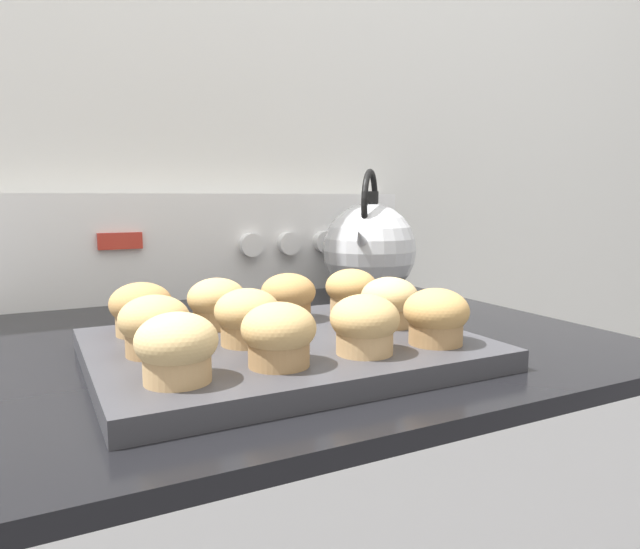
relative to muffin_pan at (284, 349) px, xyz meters
The scene contains 15 objects.
wall_back 0.57m from the muffin_pan, 83.39° to the left, with size 8.00×0.05×2.40m.
control_panel 0.45m from the muffin_pan, 82.28° to the left, with size 0.73×0.07×0.18m.
muffin_pan is the anchor object (origin of this frame).
muffin_r0_c0 0.17m from the muffin_pan, 145.93° to the right, with size 0.07×0.07×0.06m.
muffin_r0_c1 0.11m from the muffin_pan, 116.27° to the right, with size 0.07×0.07×0.06m.
muffin_r0_c2 0.11m from the muffin_pan, 62.12° to the right, with size 0.07×0.07×0.06m.
muffin_r0_c3 0.17m from the muffin_pan, 34.44° to the right, with size 0.07×0.07×0.06m.
muffin_r1_c0 0.14m from the muffin_pan, behind, with size 0.07×0.07×0.06m.
muffin_r1_c1 0.06m from the muffin_pan, behind, with size 0.07×0.07×0.06m.
muffin_r1_c3 0.14m from the muffin_pan, ahead, with size 0.07×0.07×0.06m.
muffin_r2_c0 0.17m from the muffin_pan, 145.27° to the left, with size 0.07×0.07×0.06m.
muffin_r2_c1 0.11m from the muffin_pan, 118.44° to the left, with size 0.07×0.07×0.06m.
muffin_r2_c2 0.11m from the muffin_pan, 63.12° to the left, with size 0.07×0.07×0.06m.
muffin_r2_c3 0.17m from the muffin_pan, 33.22° to the left, with size 0.07×0.07×0.06m.
tea_kettle 0.42m from the muffin_pan, 45.18° to the left, with size 0.17×0.18×0.22m.
Camera 1 is at (-0.30, -0.31, 1.08)m, focal length 32.00 mm.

